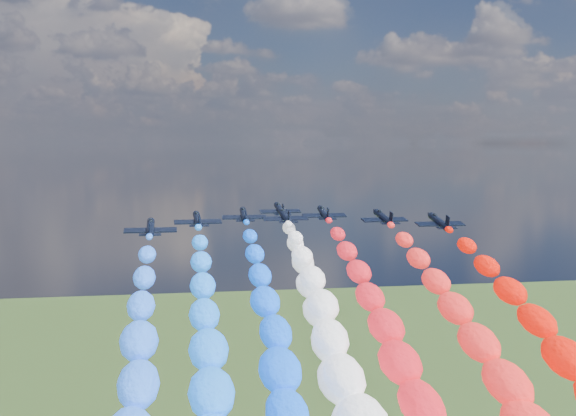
{
  "coord_description": "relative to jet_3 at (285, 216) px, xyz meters",
  "views": [
    {
      "loc": [
        -19.88,
        -125.12,
        112.24
      ],
      "look_at": [
        0.0,
        4.0,
        100.2
      ],
      "focal_mm": 43.68,
      "sensor_mm": 36.0,
      "label": 1
    }
  ],
  "objects": [
    {
      "name": "jet_0",
      "position": [
        -24.93,
        -14.82,
        0.0
      ],
      "size": [
        8.9,
        12.08,
        4.55
      ],
      "primitive_type": null,
      "rotation": [
        0.17,
        0.0,
        0.02
      ],
      "color": "black"
    },
    {
      "name": "jet_1",
      "position": [
        -16.81,
        -3.26,
        0.0
      ],
      "size": [
        9.24,
        12.32,
        4.55
      ],
      "primitive_type": null,
      "rotation": [
        0.17,
        0.0,
        0.05
      ],
      "color": "black"
    },
    {
      "name": "jet_2",
      "position": [
        -7.56,
        3.62,
        0.0
      ],
      "size": [
        8.99,
        12.14,
        4.55
      ],
      "primitive_type": null,
      "rotation": [
        0.17,
        0.0,
        -0.03
      ],
      "color": "black"
    },
    {
      "name": "jet_3",
      "position": [
        0.0,
        0.0,
        0.0
      ],
      "size": [
        9.24,
        12.32,
        4.55
      ],
      "primitive_type": null,
      "rotation": [
        0.17,
        0.0,
        0.05
      ],
      "color": "black"
    },
    {
      "name": "jet_4",
      "position": [
        1.07,
        14.26,
        0.0
      ],
      "size": [
        9.02,
        12.16,
        4.55
      ],
      "primitive_type": null,
      "rotation": [
        0.17,
        0.0,
        0.03
      ],
      "color": "black"
    },
    {
      "name": "trail_4",
      "position": [
        1.07,
        -40.71,
        -19.26
      ],
      "size": [
        7.2,
        107.43,
        44.01
      ],
      "primitive_type": null,
      "color": "white"
    },
    {
      "name": "jet_5",
      "position": [
        8.64,
        4.35,
        0.0
      ],
      "size": [
        8.8,
        12.0,
        4.55
      ],
      "primitive_type": null,
      "rotation": [
        0.17,
        0.0,
        -0.01
      ],
      "color": "black"
    },
    {
      "name": "trail_5",
      "position": [
        8.64,
        -50.62,
        -19.26
      ],
      "size": [
        7.2,
        107.43,
        44.01
      ],
      "primitive_type": null,
      "color": "red"
    },
    {
      "name": "jet_6",
      "position": [
        18.29,
        -5.06,
        0.0
      ],
      "size": [
        9.43,
        12.45,
        4.55
      ],
      "primitive_type": null,
      "rotation": [
        0.17,
        0.0,
        0.06
      ],
      "color": "black"
    },
    {
      "name": "jet_7",
      "position": [
        26.19,
        -13.39,
        0.0
      ],
      "size": [
        8.71,
        11.94,
        4.55
      ],
      "primitive_type": null,
      "rotation": [
        0.17,
        0.0,
        0.0
      ],
      "color": "black"
    }
  ]
}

